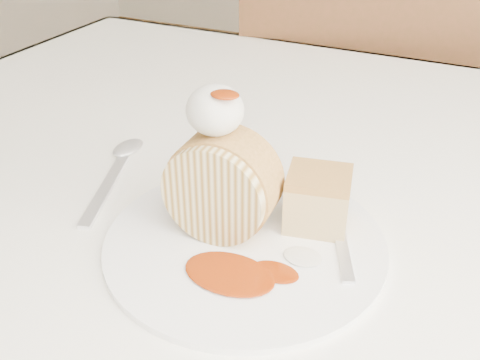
% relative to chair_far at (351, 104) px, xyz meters
% --- Properties ---
extents(table, '(1.40, 0.90, 0.75)m').
position_rel_chair_far_xyz_m(table, '(0.15, -0.62, 0.09)').
color(table, white).
rests_on(table, ground).
extents(chair_far, '(0.54, 0.54, 1.00)m').
position_rel_chair_far_xyz_m(chair_far, '(0.00, 0.00, 0.00)').
color(chair_far, brown).
rests_on(chair_far, ground).
extents(plate, '(0.32, 0.32, 0.01)m').
position_rel_chair_far_xyz_m(plate, '(0.09, -0.79, 0.19)').
color(plate, white).
rests_on(plate, table).
extents(roulade_slice, '(0.10, 0.06, 0.10)m').
position_rel_chair_far_xyz_m(roulade_slice, '(0.07, -0.79, 0.24)').
color(roulade_slice, beige).
rests_on(roulade_slice, plate).
extents(cake_chunk, '(0.07, 0.07, 0.05)m').
position_rel_chair_far_xyz_m(cake_chunk, '(0.15, -0.74, 0.21)').
color(cake_chunk, '#AE7B42').
rests_on(cake_chunk, plate).
extents(whipped_cream, '(0.05, 0.05, 0.05)m').
position_rel_chair_far_xyz_m(whipped_cream, '(0.06, -0.78, 0.31)').
color(whipped_cream, silver).
rests_on(whipped_cream, roulade_slice).
extents(caramel_drizzle, '(0.03, 0.02, 0.01)m').
position_rel_chair_far_xyz_m(caramel_drizzle, '(0.07, -0.79, 0.34)').
color(caramel_drizzle, maroon).
rests_on(caramel_drizzle, whipped_cream).
extents(caramel_pool, '(0.09, 0.07, 0.00)m').
position_rel_chair_far_xyz_m(caramel_pool, '(0.10, -0.84, 0.19)').
color(caramel_pool, maroon).
rests_on(caramel_pool, plate).
extents(fork, '(0.08, 0.16, 0.00)m').
position_rel_chair_far_xyz_m(fork, '(0.18, -0.76, 0.19)').
color(fork, silver).
rests_on(fork, plate).
extents(spoon, '(0.09, 0.18, 0.00)m').
position_rel_chair_far_xyz_m(spoon, '(-0.09, -0.77, 0.18)').
color(spoon, silver).
rests_on(spoon, table).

